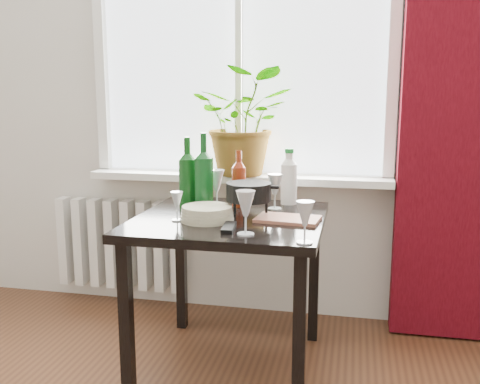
% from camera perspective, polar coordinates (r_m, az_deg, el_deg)
% --- Properties ---
extents(window, '(1.72, 0.08, 1.62)m').
position_cam_1_polar(window, '(3.08, -0.02, 16.13)').
color(window, white).
rests_on(window, ground).
extents(windowsill, '(1.72, 0.20, 0.04)m').
position_cam_1_polar(windowsill, '(3.04, -0.30, 1.55)').
color(windowsill, white).
rests_on(windowsill, ground).
extents(curtain, '(0.50, 0.12, 2.56)m').
position_cam_1_polar(curtain, '(2.94, 21.75, 9.74)').
color(curtain, '#3B050C').
rests_on(curtain, ground).
extents(radiator, '(0.80, 0.10, 0.55)m').
position_cam_1_polar(radiator, '(3.40, -12.67, -5.41)').
color(radiator, white).
rests_on(radiator, ground).
extents(table, '(0.85, 0.85, 0.74)m').
position_cam_1_polar(table, '(2.48, -1.06, -4.69)').
color(table, black).
rests_on(table, ground).
extents(potted_plant, '(0.54, 0.47, 0.59)m').
position_cam_1_polar(potted_plant, '(2.98, 0.54, 7.50)').
color(potted_plant, '#278022').
rests_on(potted_plant, windowsill).
extents(wine_bottle_left, '(0.11, 0.11, 0.36)m').
position_cam_1_polar(wine_bottle_left, '(2.60, -5.62, 2.09)').
color(wine_bottle_left, '#0B3C10').
rests_on(wine_bottle_left, table).
extents(wine_bottle_right, '(0.12, 0.12, 0.38)m').
position_cam_1_polar(wine_bottle_right, '(2.54, -3.87, 2.19)').
color(wine_bottle_right, '#0C4015').
rests_on(wine_bottle_right, table).
extents(bottle_amber, '(0.09, 0.09, 0.29)m').
position_cam_1_polar(bottle_amber, '(2.65, -0.13, 1.51)').
color(bottle_amber, maroon).
rests_on(bottle_amber, table).
extents(cleaning_bottle, '(0.10, 0.10, 0.29)m').
position_cam_1_polar(cleaning_bottle, '(2.72, 5.25, 1.70)').
color(cleaning_bottle, white).
rests_on(cleaning_bottle, table).
extents(wineglass_front_right, '(0.10, 0.10, 0.18)m').
position_cam_1_polar(wineglass_front_right, '(2.12, 0.60, -2.18)').
color(wineglass_front_right, silver).
rests_on(wineglass_front_right, table).
extents(wineglass_far_right, '(0.08, 0.08, 0.17)m').
position_cam_1_polar(wineglass_far_right, '(2.02, 6.94, -3.17)').
color(wineglass_far_right, silver).
rests_on(wineglass_far_right, table).
extents(wineglass_back_center, '(0.09, 0.09, 0.18)m').
position_cam_1_polar(wineglass_back_center, '(2.60, 3.74, 0.09)').
color(wineglass_back_center, silver).
rests_on(wineglass_back_center, table).
extents(wineglass_back_left, '(0.09, 0.09, 0.19)m').
position_cam_1_polar(wineglass_back_left, '(2.67, -2.50, 0.49)').
color(wineglass_back_left, silver).
rests_on(wineglass_back_left, table).
extents(wineglass_front_left, '(0.07, 0.07, 0.13)m').
position_cam_1_polar(wineglass_front_left, '(2.38, -6.74, -1.49)').
color(wineglass_front_left, silver).
rests_on(wineglass_front_left, table).
extents(plate_stack, '(0.30, 0.30, 0.06)m').
position_cam_1_polar(plate_stack, '(2.37, -3.54, -2.31)').
color(plate_stack, beige).
rests_on(plate_stack, table).
extents(fondue_pot, '(0.30, 0.28, 0.16)m').
position_cam_1_polar(fondue_pot, '(2.43, 0.93, -0.86)').
color(fondue_pot, black).
rests_on(fondue_pot, table).
extents(tv_remote, '(0.06, 0.16, 0.02)m').
position_cam_1_polar(tv_remote, '(2.23, -1.20, -3.79)').
color(tv_remote, black).
rests_on(tv_remote, table).
extents(cutting_board, '(0.29, 0.20, 0.01)m').
position_cam_1_polar(cutting_board, '(2.38, 5.13, -2.89)').
color(cutting_board, '#A36149').
rests_on(cutting_board, table).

